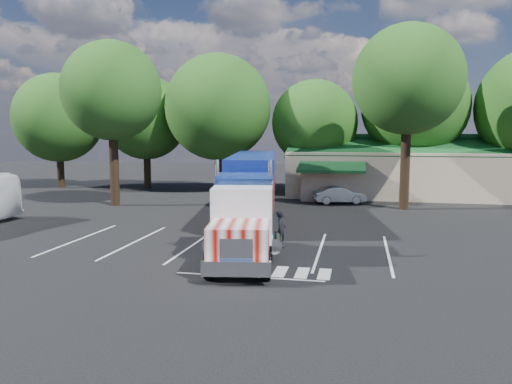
% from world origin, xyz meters
% --- Properties ---
extents(ground, '(120.00, 120.00, 0.00)m').
position_xyz_m(ground, '(0.00, 0.00, 0.00)').
color(ground, black).
rests_on(ground, ground).
extents(event_hall, '(24.20, 14.12, 5.55)m').
position_xyz_m(event_hall, '(13.74, 17.81, 2.21)').
color(event_hall, tan).
rests_on(event_hall, ground).
extents(tree_row_a, '(9.00, 9.00, 11.68)m').
position_xyz_m(tree_row_a, '(-22.00, 16.50, 7.16)').
color(tree_row_a, black).
rests_on(tree_row_a, ground).
extents(tree_row_b, '(8.40, 8.40, 11.35)m').
position_xyz_m(tree_row_b, '(-13.00, 17.80, 7.13)').
color(tree_row_b, black).
rests_on(tree_row_b, ground).
extents(tree_row_c, '(10.00, 10.00, 13.05)m').
position_xyz_m(tree_row_c, '(-5.00, 16.20, 8.04)').
color(tree_row_c, black).
rests_on(tree_row_c, ground).
extents(tree_row_d, '(8.00, 8.00, 10.60)m').
position_xyz_m(tree_row_d, '(4.00, 17.50, 6.58)').
color(tree_row_d, black).
rests_on(tree_row_d, ground).
extents(tree_row_e, '(9.60, 9.60, 12.90)m').
position_xyz_m(tree_row_e, '(13.00, 18.00, 8.09)').
color(tree_row_e, black).
rests_on(tree_row_e, ground).
extents(tree_near_left, '(7.60, 7.60, 12.65)m').
position_xyz_m(tree_near_left, '(-10.50, 6.00, 8.81)').
color(tree_near_left, black).
rests_on(tree_near_left, ground).
extents(tree_near_right, '(8.00, 8.00, 13.50)m').
position_xyz_m(tree_near_right, '(11.50, 8.50, 9.46)').
color(tree_near_right, black).
rests_on(tree_near_right, ground).
extents(semi_truck, '(6.03, 21.46, 4.47)m').
position_xyz_m(semi_truck, '(1.93, -0.84, 2.53)').
color(semi_truck, black).
rests_on(semi_truck, ground).
extents(woman, '(0.53, 0.74, 1.88)m').
position_xyz_m(woman, '(4.50, -5.96, 0.94)').
color(woman, black).
rests_on(woman, ground).
extents(bicycle, '(0.77, 1.71, 0.87)m').
position_xyz_m(bicycle, '(1.80, 5.00, 0.43)').
color(bicycle, black).
rests_on(bicycle, ground).
extents(silver_sedan, '(4.40, 2.72, 1.37)m').
position_xyz_m(silver_sedan, '(6.69, 10.50, 0.68)').
color(silver_sedan, '#9EA1A5').
rests_on(silver_sedan, ground).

